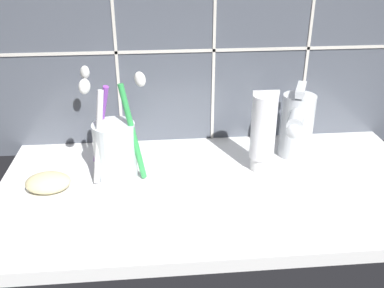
% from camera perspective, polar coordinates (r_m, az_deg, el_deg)
% --- Properties ---
extents(sink_counter, '(0.67, 0.34, 0.02)m').
position_cam_1_polar(sink_counter, '(0.67, 3.14, -6.09)').
color(sink_counter, white).
rests_on(sink_counter, ground).
extents(tile_wall_backsplash, '(0.77, 0.02, 0.50)m').
position_cam_1_polar(tile_wall_backsplash, '(0.75, 1.64, 16.91)').
color(tile_wall_backsplash, '#4C515B').
rests_on(tile_wall_backsplash, ground).
extents(toothbrush_cup, '(0.11, 0.10, 0.18)m').
position_cam_1_polar(toothbrush_cup, '(0.68, -10.29, -0.38)').
color(toothbrush_cup, silver).
rests_on(toothbrush_cup, sink_counter).
extents(toothpaste_tube, '(0.04, 0.04, 0.14)m').
position_cam_1_polar(toothpaste_tube, '(0.69, 9.46, 1.61)').
color(toothpaste_tube, white).
rests_on(toothpaste_tube, sink_counter).
extents(sink_faucet, '(0.07, 0.11, 0.13)m').
position_cam_1_polar(sink_faucet, '(0.74, 13.79, 2.58)').
color(sink_faucet, silver).
rests_on(sink_faucet, sink_counter).
extents(soap_bar, '(0.07, 0.05, 0.03)m').
position_cam_1_polar(soap_bar, '(0.68, -18.66, -4.88)').
color(soap_bar, beige).
rests_on(soap_bar, sink_counter).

